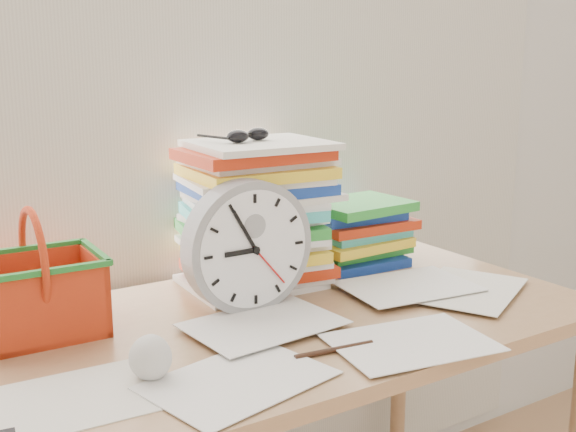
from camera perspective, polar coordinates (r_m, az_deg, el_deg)
curtain at (r=1.71m, az=-8.97°, el=13.33°), size 2.40×0.01×2.50m
desk at (r=1.50m, az=-2.11°, el=-10.93°), size 1.40×0.70×0.75m
paper_stack at (r=1.66m, az=-2.52°, el=0.16°), size 0.36×0.31×0.33m
clock at (r=1.49m, az=-3.21°, el=-2.41°), size 0.28×0.06×0.28m
sunglasses at (r=1.62m, az=-3.18°, el=6.41°), size 0.16×0.14×0.03m
book_stack at (r=1.85m, az=5.53°, el=-1.24°), size 0.28×0.22×0.16m
basket at (r=1.45m, az=-19.39°, el=-4.29°), size 0.25×0.20×0.24m
crumpled_ball at (r=1.23m, az=-10.86°, el=-10.88°), size 0.08×0.08×0.08m
pen at (r=1.32m, az=3.69°, el=-10.51°), size 0.16×0.03×0.01m
scattered_papers at (r=1.47m, az=-2.13°, el=-8.04°), size 1.26×0.42×0.02m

